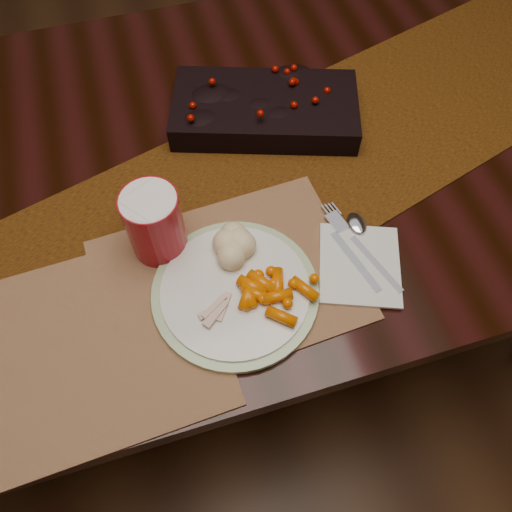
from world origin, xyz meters
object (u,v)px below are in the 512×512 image
object	(u,v)px
dining_table	(230,251)
placemat_main	(227,279)
turkey_shreds	(219,308)
centerpiece	(265,107)
baby_carrots	(279,297)
red_cup	(155,224)
napkin	(360,264)
mashed_potatoes	(232,243)
dinner_plate	(235,291)

from	to	relation	value
dining_table	placemat_main	bearing A→B (deg)	-102.82
turkey_shreds	centerpiece	bearing A→B (deg)	63.30
baby_carrots	red_cup	distance (m)	0.23
turkey_shreds	napkin	distance (m)	0.25
baby_carrots	red_cup	xyz separation A→B (m)	(-0.16, 0.17, 0.04)
placemat_main	baby_carrots	distance (m)	0.10
baby_carrots	turkey_shreds	size ratio (longest dim) A/B	1.80
mashed_potatoes	napkin	distance (m)	0.22
mashed_potatoes	turkey_shreds	distance (m)	0.11
napkin	red_cup	xyz separation A→B (m)	(-0.31, 0.14, 0.06)
dinner_plate	turkey_shreds	bearing A→B (deg)	-138.89
centerpiece	baby_carrots	size ratio (longest dim) A/B	3.00
mashed_potatoes	red_cup	xyz separation A→B (m)	(-0.11, 0.06, 0.03)
dining_table	dinner_plate	bearing A→B (deg)	-100.64
napkin	centerpiece	bearing A→B (deg)	119.04
centerpiece	red_cup	size ratio (longest dim) A/B	2.84
centerpiece	napkin	bearing A→B (deg)	-82.24
dining_table	turkey_shreds	size ratio (longest dim) A/B	26.62
dining_table	napkin	xyz separation A→B (m)	(0.16, -0.32, 0.38)
centerpiece	turkey_shreds	xyz separation A→B (m)	(-0.20, -0.39, -0.01)
napkin	baby_carrots	bearing A→B (deg)	-147.69
centerpiece	dinner_plate	size ratio (longest dim) A/B	1.34
dining_table	placemat_main	size ratio (longest dim) A/B	4.23
mashed_potatoes	centerpiece	bearing A→B (deg)	63.18
dining_table	dinner_plate	size ratio (longest dim) A/B	6.60
dining_table	dinner_plate	xyz separation A→B (m)	(-0.06, -0.31, 0.39)
napkin	red_cup	world-z (taller)	red_cup
centerpiece	mashed_potatoes	distance (m)	0.33
dinner_plate	napkin	world-z (taller)	dinner_plate
turkey_shreds	red_cup	world-z (taller)	red_cup
placemat_main	dining_table	bearing A→B (deg)	73.56
placemat_main	mashed_potatoes	xyz separation A→B (m)	(0.02, 0.04, 0.04)
centerpiece	placemat_main	distance (m)	0.38
dining_table	napkin	distance (m)	0.52
dining_table	turkey_shreds	world-z (taller)	turkey_shreds
baby_carrots	napkin	size ratio (longest dim) A/B	0.78
red_cup	dinner_plate	bearing A→B (deg)	-52.46
dining_table	turkey_shreds	xyz separation A→B (m)	(-0.09, -0.34, 0.40)
dinner_plate	napkin	size ratio (longest dim) A/B	1.75
dinner_plate	napkin	xyz separation A→B (m)	(0.22, -0.01, -0.00)
dinner_plate	baby_carrots	world-z (taller)	baby_carrots
placemat_main	mashed_potatoes	world-z (taller)	mashed_potatoes
dinner_plate	turkey_shreds	world-z (taller)	turkey_shreds
dining_table	napkin	bearing A→B (deg)	-63.93
turkey_shreds	baby_carrots	bearing A→B (deg)	-6.34
placemat_main	napkin	world-z (taller)	napkin
placemat_main	red_cup	distance (m)	0.15
turkey_shreds	placemat_main	bearing A→B (deg)	64.76
dining_table	turkey_shreds	bearing A→B (deg)	-105.13
placemat_main	red_cup	xyz separation A→B (m)	(-0.09, 0.10, 0.07)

